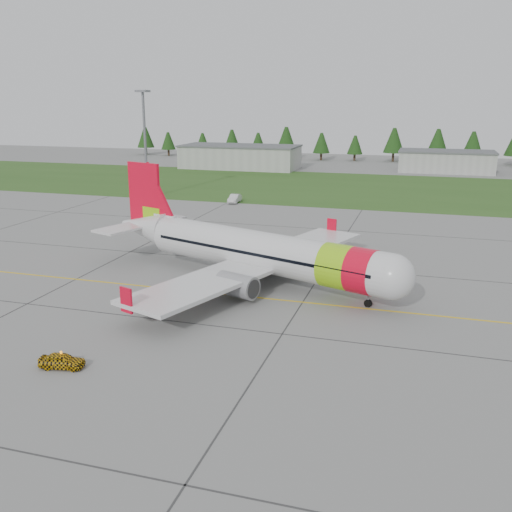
% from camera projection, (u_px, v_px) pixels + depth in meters
% --- Properties ---
extents(ground, '(320.00, 320.00, 0.00)m').
position_uv_depth(ground, '(172.00, 321.00, 49.97)').
color(ground, gray).
rests_on(ground, ground).
extents(aircraft, '(36.64, 34.80, 11.53)m').
position_uv_depth(aircraft, '(257.00, 251.00, 59.88)').
color(aircraft, silver).
rests_on(aircraft, ground).
extents(follow_me_car, '(1.35, 1.51, 3.29)m').
position_uv_depth(follow_me_car, '(60.00, 347.00, 40.85)').
color(follow_me_car, yellow).
rests_on(follow_me_car, ground).
extents(service_van, '(1.74, 1.65, 4.70)m').
position_uv_depth(service_van, '(234.00, 190.00, 106.26)').
color(service_van, silver).
rests_on(service_van, ground).
extents(grass_strip, '(320.00, 50.00, 0.03)m').
position_uv_depth(grass_strip, '(329.00, 187.00, 125.65)').
color(grass_strip, '#30561E').
rests_on(grass_strip, ground).
extents(taxi_guideline, '(120.00, 0.25, 0.02)m').
position_uv_depth(taxi_guideline, '(205.00, 292.00, 57.35)').
color(taxi_guideline, gold).
rests_on(taxi_guideline, ground).
extents(hangar_west, '(32.00, 14.00, 6.00)m').
position_uv_depth(hangar_west, '(240.00, 157.00, 159.02)').
color(hangar_west, '#A8A8A3').
rests_on(hangar_west, ground).
extents(hangar_east, '(24.00, 12.00, 5.20)m').
position_uv_depth(hangar_east, '(446.00, 162.00, 151.24)').
color(hangar_east, '#A8A8A3').
rests_on(hangar_east, ground).
extents(floodlight_mast, '(0.50, 0.50, 20.00)m').
position_uv_depth(floodlight_mast, '(145.00, 146.00, 109.72)').
color(floodlight_mast, slate).
rests_on(floodlight_mast, ground).
extents(treeline, '(160.00, 8.00, 10.00)m').
position_uv_depth(treeline, '(361.00, 145.00, 176.00)').
color(treeline, '#1C3F14').
rests_on(treeline, ground).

